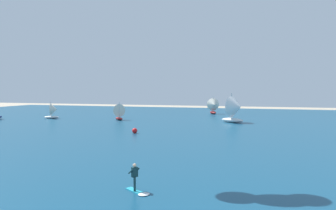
{
  "coord_description": "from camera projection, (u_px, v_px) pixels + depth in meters",
  "views": [
    {
      "loc": [
        5.25,
        -4.25,
        6.24
      ],
      "look_at": [
        -0.64,
        15.29,
        5.2
      ],
      "focal_mm": 34.21,
      "sensor_mm": 36.0,
      "label": 1
    }
  ],
  "objects": [
    {
      "name": "ocean",
      "position": [
        232.0,
        124.0,
        55.57
      ],
      "size": [
        160.0,
        90.0,
        0.1
      ],
      "primitive_type": "cube",
      "color": "navy",
      "rests_on": "ground"
    },
    {
      "name": "kitesurfer",
      "position": [
        136.0,
        182.0,
        19.03
      ],
      "size": [
        1.94,
        1.55,
        1.67
      ],
      "color": "#26B2CC",
      "rests_on": "ocean"
    },
    {
      "name": "sailboat_trailing",
      "position": [
        118.0,
        112.0,
        62.92
      ],
      "size": [
        3.09,
        3.1,
        3.51
      ],
      "color": "maroon",
      "rests_on": "ocean"
    },
    {
      "name": "sailboat_far_left",
      "position": [
        235.0,
        109.0,
        57.35
      ],
      "size": [
        4.84,
        4.34,
        5.39
      ],
      "color": "silver",
      "rests_on": "ocean"
    },
    {
      "name": "sailboat_heeled_over",
      "position": [
        54.0,
        111.0,
        65.65
      ],
      "size": [
        3.11,
        2.79,
        3.5
      ],
      "color": "white",
      "rests_on": "ocean"
    },
    {
      "name": "sailboat_mid_left",
      "position": [
        214.0,
        106.0,
        77.29
      ],
      "size": [
        3.38,
        3.78,
        4.26
      ],
      "color": "maroon",
      "rests_on": "ocean"
    },
    {
      "name": "marker_buoy",
      "position": [
        135.0,
        131.0,
        43.87
      ],
      "size": [
        0.73,
        0.73,
        0.73
      ],
      "primitive_type": "sphere",
      "color": "red",
      "rests_on": "ocean"
    }
  ]
}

